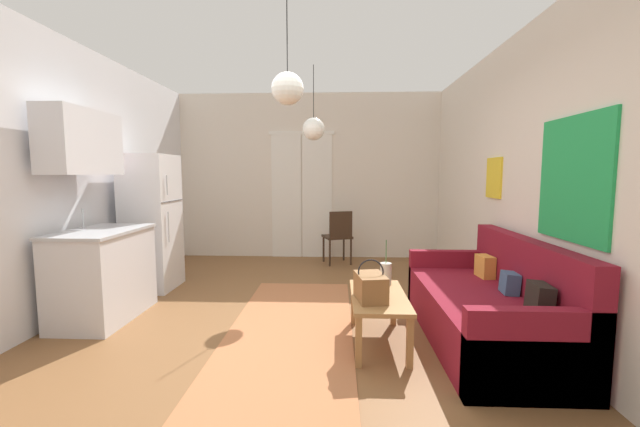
{
  "coord_description": "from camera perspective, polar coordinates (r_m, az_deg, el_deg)",
  "views": [
    {
      "loc": [
        0.5,
        -3.31,
        1.48
      ],
      "look_at": [
        0.29,
        1.39,
        0.99
      ],
      "focal_mm": 21.83,
      "sensor_mm": 36.0,
      "label": 1
    }
  ],
  "objects": [
    {
      "name": "wall_back",
      "position": [
        6.88,
        -1.69,
        5.37
      ],
      "size": [
        4.71,
        0.13,
        2.86
      ],
      "color": "silver",
      "rests_on": "ground_plane"
    },
    {
      "name": "accent_chair",
      "position": [
        6.33,
        2.72,
        -3.04
      ],
      "size": [
        0.53,
        0.52,
        0.88
      ],
      "rotation": [
        0.0,
        0.0,
        3.47
      ],
      "color": "#382619",
      "rests_on": "ground_plane"
    },
    {
      "name": "area_rug",
      "position": [
        3.88,
        -4.27,
        -16.44
      ],
      "size": [
        1.16,
        3.0,
        0.01
      ],
      "primitive_type": "cube",
      "color": "#B26B42",
      "rests_on": "ground_plane"
    },
    {
      "name": "couch",
      "position": [
        3.81,
        23.78,
        -12.78
      ],
      "size": [
        0.9,
        1.98,
        0.92
      ],
      "color": "maroon",
      "rests_on": "ground_plane"
    },
    {
      "name": "wall_right",
      "position": [
        3.77,
        31.24,
        4.31
      ],
      "size": [
        0.12,
        7.2,
        2.86
      ],
      "color": "silver",
      "rests_on": "ground_plane"
    },
    {
      "name": "coffee_table",
      "position": [
        3.48,
        8.57,
        -12.66
      ],
      "size": [
        0.47,
        0.94,
        0.43
      ],
      "color": "#A87542",
      "rests_on": "ground_plane"
    },
    {
      "name": "refrigerator",
      "position": [
        5.4,
        -23.43,
        -1.19
      ],
      "size": [
        0.58,
        0.65,
        1.71
      ],
      "color": "white",
      "rests_on": "ground_plane"
    },
    {
      "name": "handbag",
      "position": [
        3.29,
        7.42,
        -10.58
      ],
      "size": [
        0.27,
        0.37,
        0.34
      ],
      "color": "brown",
      "rests_on": "coffee_table"
    },
    {
      "name": "ground_plane",
      "position": [
        3.68,
        -5.81,
        -18.67
      ],
      "size": [
        5.11,
        7.6,
        0.1
      ],
      "primitive_type": "cube",
      "color": "brown"
    },
    {
      "name": "pendant_lamp_far",
      "position": [
        5.14,
        -0.95,
        12.28
      ],
      "size": [
        0.29,
        0.29,
        0.95
      ],
      "color": "black"
    },
    {
      "name": "wall_left",
      "position": [
        4.34,
        -37.85,
        4.03
      ],
      "size": [
        0.12,
        7.2,
        2.86
      ],
      "color": "silver",
      "rests_on": "ground_plane"
    },
    {
      "name": "bamboo_vase",
      "position": [
        3.75,
        9.61,
        -8.7
      ],
      "size": [
        0.11,
        0.11,
        0.43
      ],
      "color": "beige",
      "rests_on": "coffee_table"
    },
    {
      "name": "pendant_lamp_near",
      "position": [
        3.29,
        -4.79,
        17.79
      ],
      "size": [
        0.26,
        0.26,
        0.83
      ],
      "color": "black"
    },
    {
      "name": "kitchen_counter",
      "position": [
        4.51,
        -29.74,
        -3.7
      ],
      "size": [
        0.64,
        1.05,
        2.09
      ],
      "color": "silver",
      "rests_on": "ground_plane"
    }
  ]
}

